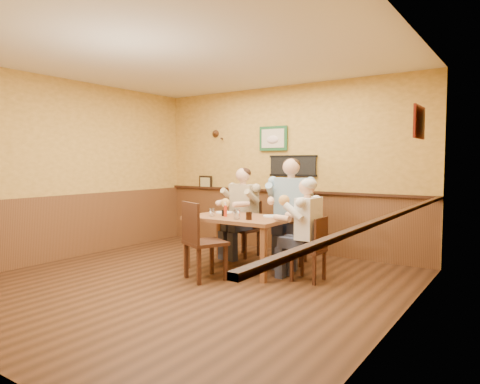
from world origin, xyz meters
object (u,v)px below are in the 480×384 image
object	(u,v)px
water_glass_left	(212,212)
hot_sauce_bottle	(225,210)
diner_tan_shirt	(244,217)
chair_right_end	(308,249)
water_glass_mid	(237,214)
cola_tumbler	(249,216)
diner_blue_polo	(291,216)
pepper_shaker	(223,213)
chair_back_left	(244,228)
chair_back_right	(291,231)
chair_near_side	(206,241)
diner_white_elder	(308,235)
dining_table	(239,223)
salt_shaker	(237,212)

from	to	relation	value
water_glass_left	hot_sauce_bottle	bearing A→B (deg)	14.77
diner_tan_shirt	chair_right_end	bearing A→B (deg)	-19.13
water_glass_mid	cola_tumbler	xyz separation A→B (m)	(0.17, 0.03, -0.01)
diner_blue_polo	cola_tumbler	bearing A→B (deg)	-113.90
chair_right_end	water_glass_left	bearing A→B (deg)	-82.78
hot_sauce_bottle	pepper_shaker	size ratio (longest dim) A/B	2.07
diner_blue_polo	hot_sauce_bottle	size ratio (longest dim) A/B	7.83
chair_back_left	chair_back_right	xyz separation A→B (m)	(0.86, -0.02, 0.05)
hot_sauce_bottle	chair_back_right	bearing A→B (deg)	55.68
chair_back_right	cola_tumbler	bearing A→B (deg)	-113.90
chair_back_left	water_glass_left	distance (m)	0.99
chair_near_side	pepper_shaker	distance (m)	0.67
chair_near_side	chair_back_right	bearing A→B (deg)	-85.51
diner_blue_polo	hot_sauce_bottle	xyz separation A→B (m)	(-0.58, -0.86, 0.14)
chair_back_right	water_glass_mid	world-z (taller)	chair_back_right
chair_right_end	diner_tan_shirt	size ratio (longest dim) A/B	0.64
diner_blue_polo	water_glass_mid	xyz separation A→B (m)	(-0.31, -0.97, 0.11)
diner_white_elder	water_glass_left	bearing A→B (deg)	-82.78
dining_table	chair_near_side	bearing A→B (deg)	-95.12
cola_tumbler	diner_white_elder	bearing A→B (deg)	16.34
diner_white_elder	pepper_shaker	distance (m)	1.30
chair_back_left	chair_near_side	bearing A→B (deg)	-68.61
chair_back_left	salt_shaker	distance (m)	0.80
water_glass_left	diner_white_elder	bearing A→B (deg)	7.75
diner_tan_shirt	diner_blue_polo	size ratio (longest dim) A/B	0.91
chair_right_end	diner_white_elder	size ratio (longest dim) A/B	0.70
diner_blue_polo	pepper_shaker	distance (m)	1.06
water_glass_left	salt_shaker	world-z (taller)	water_glass_left
chair_back_right	cola_tumbler	xyz separation A→B (m)	(-0.14, -0.94, 0.31)
chair_near_side	cola_tumbler	distance (m)	0.66
chair_back_left	water_glass_left	size ratio (longest dim) A/B	8.21
cola_tumbler	water_glass_mid	bearing A→B (deg)	-171.14
diner_blue_polo	salt_shaker	size ratio (longest dim) A/B	15.33
diner_blue_polo	salt_shaker	bearing A→B (deg)	-146.42
water_glass_left	chair_right_end	bearing A→B (deg)	7.75
chair_right_end	cola_tumbler	distance (m)	0.88
diner_tan_shirt	pepper_shaker	xyz separation A→B (m)	(0.20, -0.84, 0.16)
chair_right_end	salt_shaker	bearing A→B (deg)	-94.59
chair_near_side	diner_tan_shirt	distance (m)	1.47
dining_table	diner_tan_shirt	world-z (taller)	diner_tan_shirt
dining_table	water_glass_mid	bearing A→B (deg)	-61.44
chair_back_left	chair_near_side	world-z (taller)	chair_near_side
diner_tan_shirt	chair_near_side	bearing A→B (deg)	-68.61
diner_white_elder	cola_tumbler	distance (m)	0.82
pepper_shaker	water_glass_left	bearing A→B (deg)	-145.62
chair_back_left	salt_shaker	size ratio (longest dim) A/B	9.73
chair_back_left	diner_white_elder	distance (m)	1.65
chair_back_left	hot_sauce_bottle	bearing A→B (deg)	-65.39
pepper_shaker	chair_near_side	bearing A→B (deg)	-74.90
cola_tumbler	hot_sauce_bottle	size ratio (longest dim) A/B	0.59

